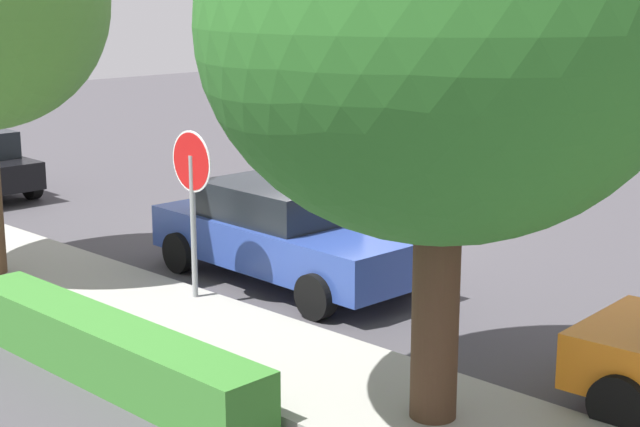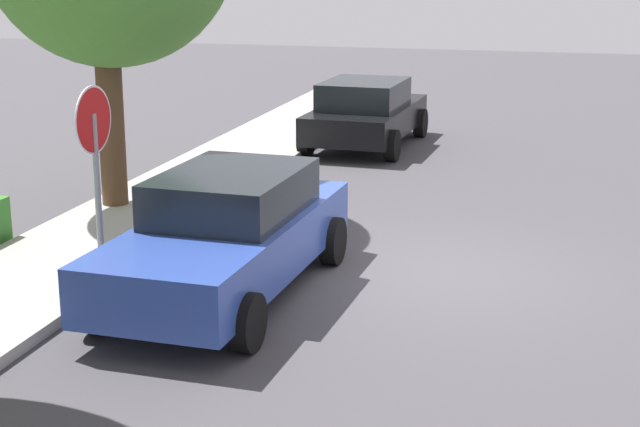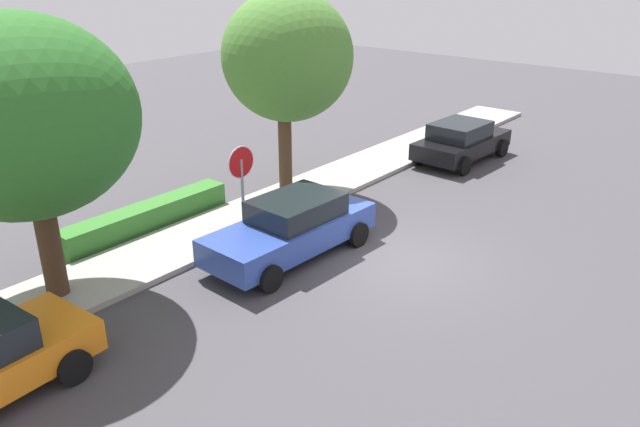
{
  "view_description": "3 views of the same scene",
  "coord_description": "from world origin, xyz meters",
  "views": [
    {
      "loc": [
        -11.81,
        12.12,
        4.34
      ],
      "look_at": [
        -1.2,
        1.21,
        0.85
      ],
      "focal_mm": 55.0,
      "sensor_mm": 36.0,
      "label": 1
    },
    {
      "loc": [
        -12.08,
        -1.8,
        4.04
      ],
      "look_at": [
        -0.17,
        1.41,
        0.74
      ],
      "focal_mm": 55.0,
      "sensor_mm": 36.0,
      "label": 2
    },
    {
      "loc": [
        -11.74,
        -7.12,
        6.96
      ],
      "look_at": [
        -1.66,
        1.15,
        1.48
      ],
      "focal_mm": 35.0,
      "sensor_mm": 36.0,
      "label": 3
    }
  ],
  "objects": [
    {
      "name": "street_tree_mid_block",
      "position": [
        -6.29,
        4.84,
        4.0
      ],
      "size": [
        4.54,
        4.54,
        6.01
      ],
      "color": "#422D1E",
      "rests_on": "ground_plane"
    },
    {
      "name": "parked_car_blue",
      "position": [
        -1.44,
        2.22,
        0.76
      ],
      "size": [
        4.64,
        2.11,
        1.5
      ],
      "color": "#2D479E",
      "rests_on": "ground_plane"
    },
    {
      "name": "ground_plane",
      "position": [
        0.0,
        0.0,
        0.0
      ],
      "size": [
        60.0,
        60.0,
        0.0
      ],
      "primitive_type": "plane",
      "color": "#423F44"
    },
    {
      "name": "front_yard_hedge",
      "position": [
        -2.76,
        6.3,
        0.35
      ],
      "size": [
        5.03,
        0.71,
        0.7
      ],
      "color": "#387A2D",
      "rests_on": "ground_plane"
    },
    {
      "name": "sidewalk_curb",
      "position": [
        0.0,
        4.73,
        0.07
      ],
      "size": [
        32.0,
        2.19,
        0.14
      ],
      "primitive_type": "cube",
      "color": "#9E9B93",
      "rests_on": "ground_plane"
    },
    {
      "name": "stop_sign",
      "position": [
        -1.42,
        3.93,
        1.72
      ],
      "size": [
        0.85,
        0.08,
        2.49
      ],
      "color": "gray",
      "rests_on": "ground_plane"
    }
  ]
}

